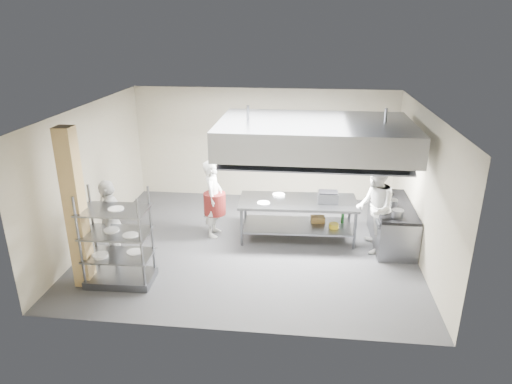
# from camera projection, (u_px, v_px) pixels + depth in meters

# --- Properties ---
(floor) EXTENTS (7.00, 7.00, 0.00)m
(floor) POSITION_uv_depth(u_px,v_px,m) (251.00, 245.00, 10.08)
(floor) COLOR #363639
(floor) RESTS_ON ground
(ceiling) EXTENTS (7.00, 7.00, 0.00)m
(ceiling) POSITION_uv_depth(u_px,v_px,m) (250.00, 109.00, 9.02)
(ceiling) COLOR silver
(ceiling) RESTS_ON wall_back
(wall_back) EXTENTS (7.00, 0.00, 7.00)m
(wall_back) POSITION_uv_depth(u_px,v_px,m) (264.00, 144.00, 12.34)
(wall_back) COLOR #ADA389
(wall_back) RESTS_ON ground
(wall_left) EXTENTS (0.00, 6.00, 6.00)m
(wall_left) POSITION_uv_depth(u_px,v_px,m) (91.00, 175.00, 9.91)
(wall_left) COLOR #ADA389
(wall_left) RESTS_ON ground
(wall_right) EXTENTS (0.00, 6.00, 6.00)m
(wall_right) POSITION_uv_depth(u_px,v_px,m) (423.00, 187.00, 9.19)
(wall_right) COLOR #ADA389
(wall_right) RESTS_ON ground
(column) EXTENTS (0.30, 0.30, 3.00)m
(column) POSITION_uv_depth(u_px,v_px,m) (76.00, 210.00, 8.09)
(column) COLOR tan
(column) RESTS_ON floor
(exhaust_hood) EXTENTS (4.00, 2.50, 0.60)m
(exhaust_hood) POSITION_uv_depth(u_px,v_px,m) (315.00, 136.00, 9.47)
(exhaust_hood) COLOR gray
(exhaust_hood) RESTS_ON ceiling
(hood_strip_a) EXTENTS (1.60, 0.12, 0.04)m
(hood_strip_a) POSITION_uv_depth(u_px,v_px,m) (271.00, 149.00, 9.68)
(hood_strip_a) COLOR white
(hood_strip_a) RESTS_ON exhaust_hood
(hood_strip_b) EXTENTS (1.60, 0.12, 0.04)m
(hood_strip_b) POSITION_uv_depth(u_px,v_px,m) (358.00, 152.00, 9.49)
(hood_strip_b) COLOR white
(hood_strip_b) RESTS_ON exhaust_hood
(wall_shelf) EXTENTS (1.50, 0.28, 0.04)m
(wall_shelf) POSITION_uv_depth(u_px,v_px,m) (331.00, 148.00, 12.00)
(wall_shelf) COLOR gray
(wall_shelf) RESTS_ON wall_back
(island) EXTENTS (2.64, 1.19, 0.91)m
(island) POSITION_uv_depth(u_px,v_px,m) (297.00, 219.00, 10.25)
(island) COLOR slate
(island) RESTS_ON floor
(island_worktop) EXTENTS (2.64, 1.19, 0.06)m
(island_worktop) POSITION_uv_depth(u_px,v_px,m) (298.00, 202.00, 10.10)
(island_worktop) COLOR gray
(island_worktop) RESTS_ON island
(island_undershelf) EXTENTS (2.43, 1.07, 0.04)m
(island_undershelf) POSITION_uv_depth(u_px,v_px,m) (297.00, 225.00, 10.31)
(island_undershelf) COLOR slate
(island_undershelf) RESTS_ON island
(pass_rack) EXTENTS (1.24, 0.75, 1.83)m
(pass_rack) POSITION_uv_depth(u_px,v_px,m) (117.00, 238.00, 8.33)
(pass_rack) COLOR gray
(pass_rack) RESTS_ON floor
(cooking_range) EXTENTS (0.80, 2.00, 0.84)m
(cooking_range) POSITION_uv_depth(u_px,v_px,m) (392.00, 224.00, 10.08)
(cooking_range) COLOR slate
(cooking_range) RESTS_ON floor
(range_top) EXTENTS (0.78, 1.96, 0.06)m
(range_top) POSITION_uv_depth(u_px,v_px,m) (394.00, 206.00, 9.92)
(range_top) COLOR black
(range_top) RESTS_ON cooking_range
(chef_head) EXTENTS (0.44, 0.66, 1.78)m
(chef_head) POSITION_uv_depth(u_px,v_px,m) (213.00, 198.00, 10.26)
(chef_head) COLOR white
(chef_head) RESTS_ON floor
(chef_line) EXTENTS (0.77, 0.97, 1.94)m
(chef_line) POSITION_uv_depth(u_px,v_px,m) (374.00, 208.00, 9.53)
(chef_line) COLOR silver
(chef_line) RESTS_ON floor
(chef_plating) EXTENTS (0.73, 1.16, 1.83)m
(chef_plating) POSITION_uv_depth(u_px,v_px,m) (111.00, 224.00, 8.90)
(chef_plating) COLOR white
(chef_plating) RESTS_ON floor
(griddle) EXTENTS (0.44, 0.35, 0.21)m
(griddle) POSITION_uv_depth(u_px,v_px,m) (328.00, 197.00, 9.99)
(griddle) COLOR slate
(griddle) RESTS_ON island_worktop
(wicker_basket) EXTENTS (0.33, 0.24, 0.14)m
(wicker_basket) POSITION_uv_depth(u_px,v_px,m) (318.00, 219.00, 10.42)
(wicker_basket) COLOR olive
(wicker_basket) RESTS_ON island_undershelf
(stockpot) EXTENTS (0.24, 0.24, 0.16)m
(stockpot) POSITION_uv_depth(u_px,v_px,m) (392.00, 203.00, 9.76)
(stockpot) COLOR gray
(stockpot) RESTS_ON range_top
(plate_stack) EXTENTS (0.28, 0.28, 0.05)m
(plate_stack) POSITION_uv_depth(u_px,v_px,m) (119.00, 254.00, 8.45)
(plate_stack) COLOR white
(plate_stack) RESTS_ON pass_rack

